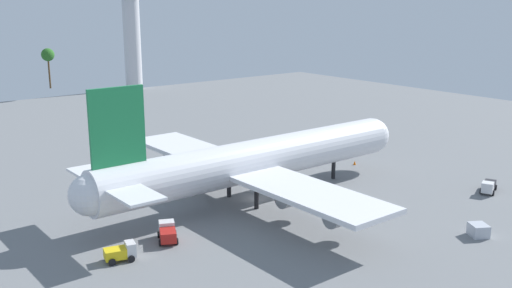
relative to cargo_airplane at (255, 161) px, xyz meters
The scene contains 9 objects.
ground_plane 6.32m from the cargo_airplane, ahead, with size 241.96×241.96×0.00m, color slate.
cargo_airplane is the anchor object (origin of this frame).
baggage_tug 28.29m from the cargo_airplane, 164.20° to the right, with size 4.04×3.06×2.17m.
pushback_tractor 24.53m from the cargo_airplane, 75.39° to the left, with size 4.25×4.16×2.32m.
cargo_loader 20.78m from the cargo_airplane, 163.31° to the right, with size 3.79×4.83×2.23m.
fuel_truck 38.82m from the cargo_airplane, 33.47° to the right, with size 5.58×3.71×2.08m.
cargo_container_fore 33.89m from the cargo_airplane, 65.22° to the right, with size 3.12×3.22×1.69m.
safety_cone_nose 28.26m from the cargo_airplane, ahead, with size 0.54×0.54×0.78m, color orange.
control_tower 128.17m from the cargo_airplane, 71.45° to the left, with size 11.18×11.18×37.46m.
Camera 1 is at (-54.88, -69.05, 30.69)m, focal length 41.05 mm.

